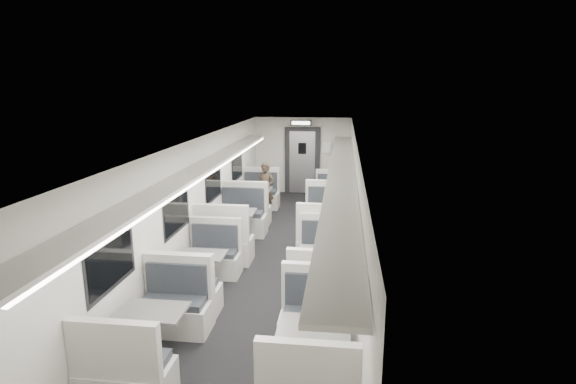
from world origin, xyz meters
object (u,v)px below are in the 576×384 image
(booth_right_b, at_px, (328,228))
(booth_right_d, at_px, (313,353))
(booth_right_c, at_px, (323,270))
(exit_sign, at_px, (301,123))
(booth_left_d, at_px, (154,335))
(passenger, at_px, (265,189))
(booth_left_a, at_px, (255,202))
(booth_left_c, at_px, (202,273))
(booth_right_a, at_px, (331,201))
(booth_left_b, at_px, (234,228))
(vestibule_door, at_px, (302,161))

(booth_right_b, xyz_separation_m, booth_right_d, (0.00, -4.51, -0.05))
(booth_right_c, xyz_separation_m, exit_sign, (-1.00, 6.44, 1.92))
(booth_left_d, bearing_deg, passenger, 87.75)
(booth_left_d, bearing_deg, booth_right_c, 48.34)
(booth_left_a, relative_size, booth_right_b, 0.91)
(booth_left_c, distance_m, booth_left_d, 1.95)
(booth_right_a, distance_m, booth_right_c, 4.67)
(booth_left_c, bearing_deg, passenger, 86.82)
(booth_left_a, xyz_separation_m, exit_sign, (1.00, 2.17, 1.90))
(booth_left_b, distance_m, passenger, 2.52)
(passenger, height_order, exit_sign, exit_sign)
(booth_left_a, distance_m, booth_left_b, 2.37)
(booth_left_c, height_order, booth_right_d, booth_right_d)
(booth_left_a, distance_m, booth_right_b, 2.93)
(booth_left_c, relative_size, booth_right_a, 0.99)
(booth_left_b, xyz_separation_m, booth_right_a, (2.00, 2.78, -0.06))
(booth_left_b, xyz_separation_m, booth_left_d, (0.00, -4.14, -0.05))
(booth_right_d, height_order, passenger, passenger)
(booth_left_a, distance_m, booth_right_a, 2.04)
(booth_left_d, relative_size, passenger, 1.43)
(booth_left_c, distance_m, booth_right_d, 2.89)
(booth_right_b, bearing_deg, booth_left_a, 133.00)
(booth_left_b, bearing_deg, booth_right_a, 54.27)
(booth_right_b, height_order, booth_right_c, booth_right_b)
(exit_sign, bearing_deg, booth_left_c, -98.44)
(booth_left_b, bearing_deg, booth_right_c, -43.46)
(booth_left_b, height_order, passenger, passenger)
(booth_right_c, bearing_deg, exit_sign, 98.83)
(booth_right_d, distance_m, vestibule_door, 9.39)
(booth_right_a, distance_m, booth_right_d, 7.06)
(booth_left_b, distance_m, booth_left_d, 4.14)
(booth_left_c, xyz_separation_m, booth_right_a, (2.00, 4.98, 0.00))
(booth_right_c, distance_m, booth_right_d, 2.39)
(booth_right_a, height_order, passenger, passenger)
(booth_right_d, bearing_deg, booth_left_c, 133.81)
(booth_right_a, height_order, booth_right_c, booth_right_c)
(booth_right_a, bearing_deg, booth_left_a, -168.55)
(booth_right_d, relative_size, passenger, 1.44)
(booth_right_c, bearing_deg, booth_left_a, 115.10)
(booth_left_c, relative_size, exit_sign, 3.13)
(booth_left_a, xyz_separation_m, booth_left_c, (0.00, -4.57, -0.03))
(booth_right_c, height_order, passenger, passenger)
(booth_right_b, distance_m, passenger, 2.87)
(booth_right_b, bearing_deg, vestibule_door, 101.76)
(booth_left_a, xyz_separation_m, passenger, (0.26, 0.12, 0.32))
(booth_left_b, relative_size, vestibule_door, 1.08)
(booth_left_c, relative_size, vestibule_door, 0.92)
(booth_left_d, distance_m, booth_right_d, 2.00)
(booth_left_a, height_order, booth_right_c, booth_left_a)
(booth_left_d, bearing_deg, booth_right_d, -3.94)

